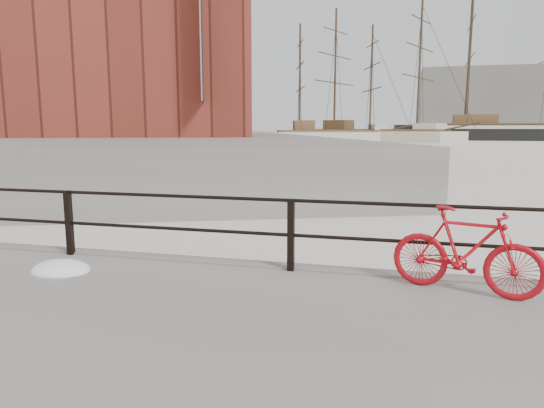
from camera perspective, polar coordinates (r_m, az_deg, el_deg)
The scene contains 12 objects.
far_quay at distance 87.14m, azimuth -11.59°, elevation 7.92°, with size 24.00×150.00×1.80m, color gray.
bicycle at distance 6.18m, azimuth 21.87°, elevation -5.11°, with size 1.72×0.26×1.04m, color red.
barque_black at distance 97.53m, azimuth 29.35°, elevation 6.53°, with size 57.16×18.71×32.55m, color black, non-canonical shape.
schooner_mid at distance 81.42m, azimuth 11.77°, elevation 7.22°, with size 31.85×13.47×22.64m, color beige, non-canonical shape.
schooner_left at distance 78.46m, azimuth 7.36°, elevation 7.27°, with size 24.84×11.29×18.83m, color beige, non-canonical shape.
workboat_near at distance 40.43m, azimuth -18.75°, elevation 5.28°, with size 10.78×3.59×7.00m, color black, non-canonical shape.
workboat_far at distance 60.96m, azimuth -16.43°, elevation 6.49°, with size 11.63×4.02×7.00m, color black, non-canonical shape.
apartment_mustard at distance 55.51m, azimuth -16.54°, elevation 19.67°, with size 22.00×15.00×22.20m, color gold.
apartment_cream at distance 77.98m, azimuth -13.89°, elevation 16.21°, with size 20.00×15.00×21.20m, color beige.
apartment_grey at distance 99.86m, azimuth -12.55°, elevation 15.20°, with size 22.00×15.00×23.20m, color #999994.
apartment_brick at distance 122.60m, azimuth -11.63°, elevation 13.57°, with size 24.00×15.00×21.20m, color brown.
industrial_west at distance 148.30m, azimuth 23.29°, elevation 10.90°, with size 32.00×18.00×18.00m, color gray.
Camera 1 is at (-2.16, -6.48, 2.31)m, focal length 32.00 mm.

